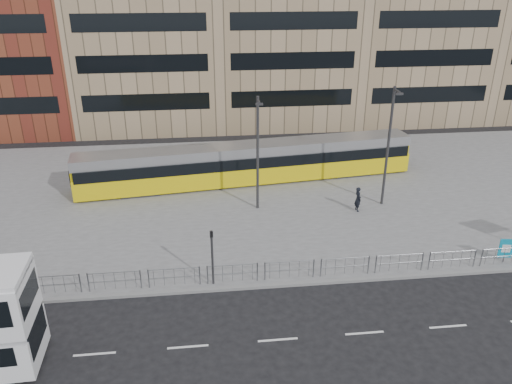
{
  "coord_description": "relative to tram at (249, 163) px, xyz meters",
  "views": [
    {
      "loc": [
        -4.97,
        -21.41,
        15.19
      ],
      "look_at": [
        -1.84,
        6.0,
        2.79
      ],
      "focal_mm": 35.0,
      "sensor_mm": 36.0,
      "label": 1
    }
  ],
  "objects": [
    {
      "name": "ad_panel",
      "position": [
        13.01,
        -13.14,
        -0.67
      ],
      "size": [
        0.77,
        0.18,
        1.44
      ],
      "rotation": [
        0.0,
        0.0,
        -0.15
      ],
      "color": "#2D2D30",
      "rests_on": "plaza"
    },
    {
      "name": "lamp_post_west",
      "position": [
        0.12,
        -4.78,
        2.74
      ],
      "size": [
        0.45,
        1.04,
        7.76
      ],
      "color": "#2D2D30",
      "rests_on": "plaza"
    },
    {
      "name": "plaza",
      "position": [
        1.48,
        -1.92,
        -1.59
      ],
      "size": [
        64.0,
        24.0,
        0.15
      ],
      "primitive_type": "cube",
      "color": "slate",
      "rests_on": "ground"
    },
    {
      "name": "lamp_post_east",
      "position": [
        8.83,
        -5.08,
        2.98
      ],
      "size": [
        0.45,
        1.04,
        8.24
      ],
      "color": "#2D2D30",
      "rests_on": "plaza"
    },
    {
      "name": "tram",
      "position": [
        0.0,
        0.0,
        0.0
      ],
      "size": [
        25.71,
        5.46,
        3.02
      ],
      "rotation": [
        0.0,
        0.0,
        0.12
      ],
      "color": "yellow",
      "rests_on": "plaza"
    },
    {
      "name": "pedestrian_barrier",
      "position": [
        3.48,
        -13.42,
        -0.68
      ],
      "size": [
        32.07,
        0.07,
        1.1
      ],
      "color": "gray",
      "rests_on": "plaza"
    },
    {
      "name": "kerb",
      "position": [
        1.48,
        -13.87,
        -1.59
      ],
      "size": [
        64.0,
        0.25,
        0.17
      ],
      "primitive_type": "cube",
      "color": "gray",
      "rests_on": "ground"
    },
    {
      "name": "ground",
      "position": [
        1.48,
        -13.92,
        -1.66
      ],
      "size": [
        120.0,
        120.0,
        0.0
      ],
      "primitive_type": "plane",
      "color": "black",
      "rests_on": "ground"
    },
    {
      "name": "pedestrian",
      "position": [
        6.79,
        -5.89,
        -0.66
      ],
      "size": [
        0.48,
        0.67,
        1.71
      ],
      "primitive_type": "imported",
      "rotation": [
        0.0,
        0.0,
        1.7
      ],
      "color": "black",
      "rests_on": "plaza"
    },
    {
      "name": "road_markings",
      "position": [
        2.48,
        -17.92,
        -1.66
      ],
      "size": [
        62.0,
        0.12,
        0.01
      ],
      "primitive_type": "cube",
      "color": "white",
      "rests_on": "ground"
    },
    {
      "name": "traffic_light_west",
      "position": [
        -3.23,
        -13.42,
        0.46
      ],
      "size": [
        0.19,
        0.22,
        3.1
      ],
      "rotation": [
        0.0,
        0.0,
        0.13
      ],
      "color": "#2D2D30",
      "rests_on": "plaza"
    }
  ]
}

